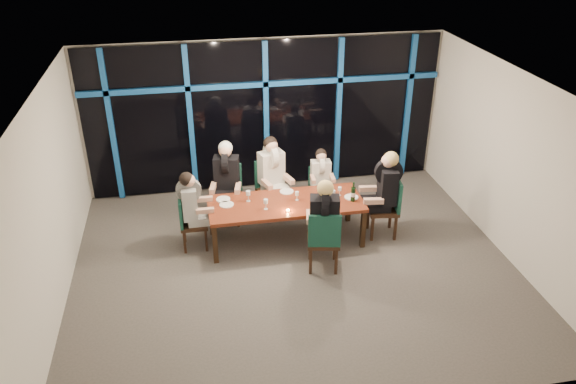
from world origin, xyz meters
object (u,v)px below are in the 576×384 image
object	(u,v)px
diner_end_right	(385,182)
dining_table	(286,206)
chair_near_mid	(324,238)
wine_bottle	(353,194)
chair_far_right	(320,187)
diner_far_right	(321,172)
diner_far_left	(226,171)
diner_end_left	(192,199)
diner_near_mid	(324,211)
chair_end_left	(188,220)
chair_end_right	(389,204)
diner_far_mid	(272,166)
water_pitcher	(331,196)
chair_far_mid	(270,185)
chair_far_left	(228,190)

from	to	relation	value
diner_end_right	dining_table	bearing A→B (deg)	-86.52
chair_near_mid	wine_bottle	size ratio (longest dim) A/B	3.11
chair_far_right	wine_bottle	distance (m)	1.21
diner_far_right	diner_far_left	bearing A→B (deg)	-175.46
diner_far_left	diner_end_left	world-z (taller)	diner_far_left
diner_near_mid	diner_far_left	bearing A→B (deg)	-40.44
chair_far_right	diner_end_right	xyz separation A→B (m)	(0.87, -1.05, 0.55)
dining_table	chair_far_right	distance (m)	1.26
diner_far_left	diner_far_right	bearing A→B (deg)	12.58
dining_table	chair_end_left	world-z (taller)	chair_end_left
diner_end_right	chair_end_left	bearing A→B (deg)	-86.22
chair_end_left	diner_end_left	distance (m)	0.39
chair_end_right	diner_far_mid	world-z (taller)	diner_far_mid
chair_near_mid	diner_far_mid	bearing A→B (deg)	-63.59
diner_far_mid	water_pitcher	world-z (taller)	diner_far_mid
chair_far_mid	chair_end_left	bearing A→B (deg)	-166.66
diner_far_left	diner_end_left	bearing A→B (deg)	-119.05
dining_table	diner_far_left	distance (m)	1.28
chair_far_left	diner_end_right	size ratio (longest dim) A/B	1.01
diner_end_left	water_pitcher	xyz separation A→B (m)	(2.30, -0.22, -0.05)
chair_near_mid	diner_near_mid	xyz separation A→B (m)	(0.02, 0.09, 0.43)
water_pitcher	chair_end_left	bearing A→B (deg)	158.08
chair_end_right	wine_bottle	world-z (taller)	wine_bottle
chair_far_mid	wine_bottle	world-z (taller)	wine_bottle
dining_table	water_pitcher	xyz separation A→B (m)	(0.75, -0.13, 0.18)
chair_end_left	diner_far_left	xyz separation A→B (m)	(0.72, 0.74, 0.48)
chair_end_right	chair_near_mid	size ratio (longest dim) A/B	1.00
chair_far_right	diner_far_mid	xyz separation A→B (m)	(-0.90, -0.03, 0.53)
chair_far_mid	wine_bottle	bearing A→B (deg)	-60.16
dining_table	diner_far_left	xyz separation A→B (m)	(-0.91, 0.84, 0.33)
chair_far_mid	diner_end_right	xyz separation A→B (m)	(1.80, -1.11, 0.44)
chair_near_mid	diner_end_left	size ratio (longest dim) A/B	1.16
chair_far_right	diner_far_left	xyz separation A→B (m)	(-1.73, -0.10, 0.53)
diner_end_right	water_pitcher	distance (m)	0.95
chair_far_right	chair_end_right	size ratio (longest dim) A/B	0.80
chair_far_right	diner_far_mid	size ratio (longest dim) A/B	0.84
chair_end_left	diner_end_right	bearing A→B (deg)	-93.13
dining_table	water_pitcher	distance (m)	0.78
chair_end_left	diner_end_right	size ratio (longest dim) A/B	0.91
diner_far_mid	diner_far_right	size ratio (longest dim) A/B	1.23
chair_far_left	chair_far_mid	size ratio (longest dim) A/B	1.00
chair_end_left	chair_near_mid	world-z (taller)	chair_near_mid
chair_far_mid	wine_bottle	distance (m)	1.71
diner_far_right	diner_near_mid	size ratio (longest dim) A/B	0.80
chair_end_right	water_pitcher	bearing A→B (deg)	-82.74
chair_end_right	chair_near_mid	xyz separation A→B (m)	(-1.36, -0.84, 0.00)
chair_far_left	chair_end_right	bearing A→B (deg)	-9.85
chair_far_mid	chair_far_right	distance (m)	0.94
chair_far_right	chair_end_left	xyz separation A→B (m)	(-2.45, -0.84, 0.05)
chair_far_left	diner_end_left	distance (m)	1.11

